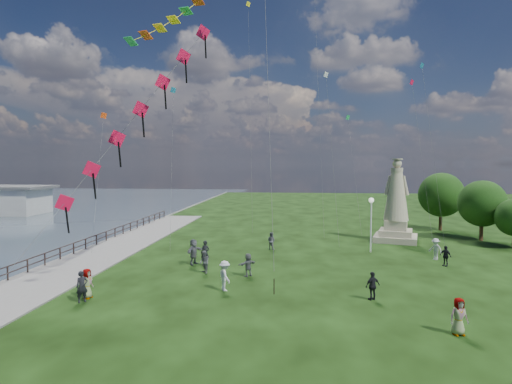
# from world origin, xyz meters

# --- Properties ---
(waterfront) EXTENTS (200.00, 200.00, 1.51)m
(waterfront) POSITION_xyz_m (-15.24, 8.99, -0.06)
(waterfront) COLOR #374353
(waterfront) RESTS_ON ground
(statue) EXTENTS (4.81, 4.81, 7.92)m
(statue) POSITION_xyz_m (11.28, 20.95, 2.99)
(statue) COLOR tan
(statue) RESTS_ON ground
(lamppost) EXTENTS (0.43, 0.43, 4.60)m
(lamppost) POSITION_xyz_m (7.99, 15.44, 3.32)
(lamppost) COLOR silver
(lamppost) RESTS_ON ground
(tree_row) EXTENTS (7.23, 13.97, 6.44)m
(tree_row) POSITION_xyz_m (18.95, 24.53, 3.65)
(tree_row) COLOR #382314
(tree_row) RESTS_ON ground
(person_0) EXTENTS (0.72, 0.71, 1.68)m
(person_0) POSITION_xyz_m (-9.68, 0.66, 0.84)
(person_0) COLOR black
(person_0) RESTS_ON ground
(person_1) EXTENTS (0.81, 0.87, 1.53)m
(person_1) POSITION_xyz_m (-4.45, 7.25, 0.77)
(person_1) COLOR #595960
(person_1) RESTS_ON ground
(person_2) EXTENTS (1.10, 1.27, 1.76)m
(person_2) POSITION_xyz_m (-2.41, 3.46, 0.88)
(person_2) COLOR silver
(person_2) RESTS_ON ground
(person_3) EXTENTS (1.03, 0.87, 1.57)m
(person_3) POSITION_xyz_m (5.89, 2.47, 0.78)
(person_3) COLOR black
(person_3) RESTS_ON ground
(person_4) EXTENTS (0.88, 0.64, 1.63)m
(person_4) POSITION_xyz_m (8.76, -2.03, 0.82)
(person_4) COLOR #595960
(person_4) RESTS_ON ground
(person_5) EXTENTS (1.40, 1.90, 1.89)m
(person_5) POSITION_xyz_m (-5.78, 9.75, 0.94)
(person_5) COLOR #595960
(person_5) RESTS_ON ground
(person_6) EXTENTS (0.76, 0.60, 1.83)m
(person_6) POSITION_xyz_m (-4.87, 9.47, 0.92)
(person_6) COLOR black
(person_6) RESTS_ON ground
(person_7) EXTENTS (0.86, 0.76, 1.51)m
(person_7) POSITION_xyz_m (-0.40, 15.77, 0.76)
(person_7) COLOR #595960
(person_7) RESTS_ON ground
(person_8) EXTENTS (1.12, 1.17, 1.66)m
(person_8) POSITION_xyz_m (12.51, 13.02, 0.83)
(person_8) COLOR silver
(person_8) RESTS_ON ground
(person_9) EXTENTS (0.91, 0.96, 1.49)m
(person_9) POSITION_xyz_m (12.54, 10.90, 0.75)
(person_9) COLOR black
(person_9) RESTS_ON ground
(person_10) EXTENTS (0.62, 0.88, 1.66)m
(person_10) POSITION_xyz_m (-9.73, 1.32, 0.83)
(person_10) COLOR #595960
(person_10) RESTS_ON ground
(person_11) EXTENTS (1.42, 1.44, 1.52)m
(person_11) POSITION_xyz_m (-1.41, 6.77, 0.76)
(person_11) COLOR #595960
(person_11) RESTS_ON ground
(red_kite_train) EXTENTS (9.39, 9.35, 16.72)m
(red_kite_train) POSITION_xyz_m (-7.88, 4.63, 10.39)
(red_kite_train) COLOR black
(red_kite_train) RESTS_ON ground
(small_kites) EXTENTS (31.26, 17.35, 26.24)m
(small_kites) POSITION_xyz_m (2.07, 23.36, 14.16)
(small_kites) COLOR #17678B
(small_kites) RESTS_ON ground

